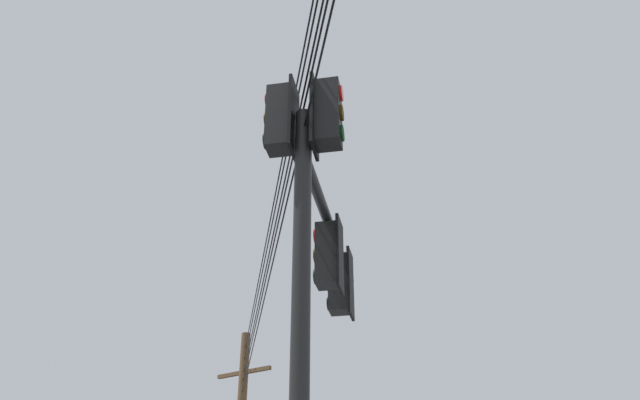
# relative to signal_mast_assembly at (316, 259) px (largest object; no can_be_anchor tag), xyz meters

# --- Properties ---
(signal_mast_assembly) EXTENTS (4.08, 1.77, 7.22)m
(signal_mast_assembly) POSITION_rel_signal_mast_assembly_xyz_m (0.00, 0.00, 0.00)
(signal_mast_assembly) COLOR black
(signal_mast_assembly) RESTS_ON ground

